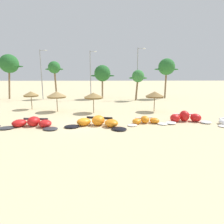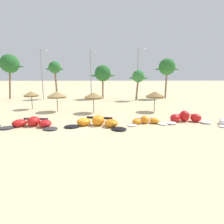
% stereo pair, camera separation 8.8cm
% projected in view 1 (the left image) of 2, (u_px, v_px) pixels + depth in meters
% --- Properties ---
extents(ground_plane, '(260.00, 260.00, 0.00)m').
position_uv_depth(ground_plane, '(83.00, 125.00, 20.55)').
color(ground_plane, beige).
extents(kite_left, '(6.30, 3.13, 1.00)m').
position_uv_depth(kite_left, '(32.00, 123.00, 19.83)').
color(kite_left, '#333338').
rests_on(kite_left, ground).
extents(kite_left_of_center, '(6.63, 3.78, 1.06)m').
position_uv_depth(kite_left_of_center, '(97.00, 122.00, 20.10)').
color(kite_left_of_center, black).
rests_on(kite_left_of_center, ground).
extents(kite_center, '(4.65, 2.43, 0.80)m').
position_uv_depth(kite_center, '(146.00, 121.00, 21.10)').
color(kite_center, white).
rests_on(kite_center, ground).
extents(kite_right_of_center, '(5.47, 2.57, 1.23)m').
position_uv_depth(kite_right_of_center, '(185.00, 118.00, 21.86)').
color(kite_right_of_center, white).
rests_on(kite_right_of_center, ground).
extents(beach_umbrella_near_van, '(2.25, 2.25, 2.75)m').
position_uv_depth(beach_umbrella_near_van, '(31.00, 94.00, 29.23)').
color(beach_umbrella_near_van, brown).
rests_on(beach_umbrella_near_van, ground).
extents(beach_umbrella_middle, '(2.75, 2.75, 2.90)m').
position_uv_depth(beach_umbrella_middle, '(57.00, 95.00, 27.42)').
color(beach_umbrella_middle, brown).
rests_on(beach_umbrella_middle, ground).
extents(beach_umbrella_near_palms, '(2.61, 2.61, 2.82)m').
position_uv_depth(beach_umbrella_near_palms, '(93.00, 96.00, 26.60)').
color(beach_umbrella_near_palms, brown).
rests_on(beach_umbrella_near_palms, ground).
extents(beach_umbrella_outermost, '(2.62, 2.62, 2.90)m').
position_uv_depth(beach_umbrella_outermost, '(155.00, 94.00, 27.47)').
color(beach_umbrella_outermost, brown).
rests_on(beach_umbrella_outermost, ground).
extents(palm_leftmost, '(5.78, 3.86, 9.36)m').
position_uv_depth(palm_leftmost, '(9.00, 64.00, 40.32)').
color(palm_leftmost, brown).
rests_on(palm_leftmost, ground).
extents(palm_left, '(3.86, 2.57, 7.98)m').
position_uv_depth(palm_left, '(54.00, 68.00, 40.95)').
color(palm_left, brown).
rests_on(palm_left, ground).
extents(palm_left_of_gap, '(5.22, 3.48, 7.19)m').
position_uv_depth(palm_left_of_gap, '(102.00, 74.00, 41.42)').
color(palm_left_of_gap, '#7F6647').
rests_on(palm_left_of_gap, ground).
extents(palm_center_left, '(3.69, 2.46, 6.12)m').
position_uv_depth(palm_center_left, '(138.00, 77.00, 38.56)').
color(palm_center_left, brown).
rests_on(palm_center_left, ground).
extents(palm_center_right, '(5.30, 3.53, 8.60)m').
position_uv_depth(palm_center_right, '(167.00, 67.00, 41.54)').
color(palm_center_right, brown).
rests_on(palm_center_right, ground).
extents(lamppost_west, '(1.64, 0.24, 10.25)m').
position_uv_depth(lamppost_west, '(42.00, 72.00, 40.59)').
color(lamppost_west, gray).
rests_on(lamppost_west, ground).
extents(lamppost_west_center, '(1.44, 0.24, 9.99)m').
position_uv_depth(lamppost_west_center, '(91.00, 73.00, 40.23)').
color(lamppost_west_center, gray).
rests_on(lamppost_west_center, ground).
extents(lamppost_east_center, '(1.66, 0.24, 10.63)m').
position_uv_depth(lamppost_east_center, '(138.00, 71.00, 40.66)').
color(lamppost_east_center, gray).
rests_on(lamppost_east_center, ground).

